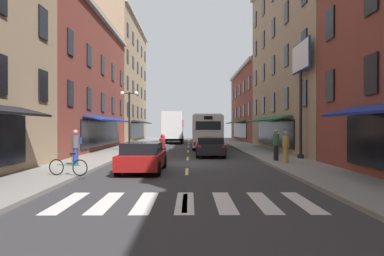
{
  "coord_description": "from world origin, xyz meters",
  "views": [
    {
      "loc": [
        0.13,
        -19.58,
        2.13
      ],
      "look_at": [
        0.35,
        12.41,
        1.97
      ],
      "focal_mm": 32.08,
      "sensor_mm": 36.0,
      "label": 1
    }
  ],
  "objects": [
    {
      "name": "billboard_sign",
      "position": [
        7.05,
        1.67,
        5.73
      ],
      "size": [
        0.4,
        3.16,
        7.24
      ],
      "color": "black",
      "rests_on": "sidewalk_right"
    },
    {
      "name": "lane_centre_dashes",
      "position": [
        0.0,
        -0.25,
        0.0
      ],
      "size": [
        0.14,
        73.9,
        0.01
      ],
      "color": "#DBCC4C",
      "rests_on": "ground"
    },
    {
      "name": "pedestrian_near",
      "position": [
        -5.64,
        -2.2,
        1.11
      ],
      "size": [
        0.43,
        0.53,
        1.82
      ],
      "rotation": [
        0.0,
        0.0,
        2.72
      ],
      "color": "navy",
      "rests_on": "sidewalk_left"
    },
    {
      "name": "transit_bus",
      "position": [
        1.73,
        13.86,
        1.67
      ],
      "size": [
        2.77,
        11.32,
        3.18
      ],
      "color": "silver",
      "rests_on": "ground"
    },
    {
      "name": "box_truck",
      "position": [
        -1.91,
        23.11,
        2.0
      ],
      "size": [
        2.5,
        7.47,
        3.88
      ],
      "color": "white",
      "rests_on": "ground"
    },
    {
      "name": "bicycle_near",
      "position": [
        -4.76,
        -5.75,
        0.5
      ],
      "size": [
        1.68,
        0.53,
        0.91
      ],
      "color": "black",
      "rests_on": "sidewalk_left"
    },
    {
      "name": "pedestrian_far",
      "position": [
        5.16,
        0.32,
        1.08
      ],
      "size": [
        0.36,
        0.36,
        1.81
      ],
      "rotation": [
        0.0,
        0.0,
        1.37
      ],
      "color": "black",
      "rests_on": "sidewalk_right"
    },
    {
      "name": "street_lamp_twin",
      "position": [
        -4.62,
        7.4,
        2.78
      ],
      "size": [
        1.42,
        0.32,
        4.75
      ],
      "color": "black",
      "rests_on": "sidewalk_left"
    },
    {
      "name": "sedan_mid",
      "position": [
        1.58,
        4.59,
        0.7
      ],
      "size": [
        2.07,
        4.42,
        1.35
      ],
      "color": "black",
      "rests_on": "ground"
    },
    {
      "name": "motorcycle_rider",
      "position": [
        -1.46,
        0.63,
        0.71
      ],
      "size": [
        0.62,
        2.07,
        1.66
      ],
      "color": "black",
      "rests_on": "ground"
    },
    {
      "name": "crosswalk_near",
      "position": [
        0.0,
        -10.0,
        0.0
      ],
      "size": [
        7.1,
        2.8,
        0.01
      ],
      "color": "silver",
      "rests_on": "ground"
    },
    {
      "name": "sidewalk_right",
      "position": [
        5.9,
        0.0,
        0.07
      ],
      "size": [
        3.0,
        80.0,
        0.14
      ],
      "primitive_type": "cube",
      "color": "gray",
      "rests_on": "ground"
    },
    {
      "name": "ground_plane",
      "position": [
        0.0,
        0.0,
        -0.05
      ],
      "size": [
        34.8,
        80.0,
        0.1
      ],
      "primitive_type": "cube",
      "color": "#333335"
    },
    {
      "name": "sedan_near",
      "position": [
        -2.06,
        -3.57,
        0.7
      ],
      "size": [
        2.0,
        4.32,
        1.38
      ],
      "color": "maroon",
      "rests_on": "ground"
    },
    {
      "name": "sidewalk_left",
      "position": [
        -5.9,
        0.0,
        0.07
      ],
      "size": [
        3.0,
        80.0,
        0.14
      ],
      "primitive_type": "cube",
      "color": "gray",
      "rests_on": "ground"
    },
    {
      "name": "pedestrian_mid",
      "position": [
        5.38,
        -0.96,
        1.03
      ],
      "size": [
        0.36,
        0.36,
        1.73
      ],
      "rotation": [
        0.0,
        0.0,
        2.71
      ],
      "color": "#B29947",
      "rests_on": "sidewalk_right"
    }
  ]
}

